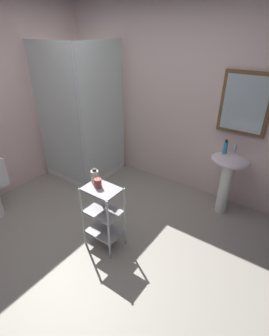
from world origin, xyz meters
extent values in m
cube|color=#9A9589|center=(0.00, 0.00, -0.01)|extent=(4.20, 4.20, 0.02)
cube|color=beige|center=(0.00, 1.85, 1.25)|extent=(4.20, 0.10, 2.50)
cube|color=brown|center=(0.88, 1.78, 1.36)|extent=(0.56, 0.03, 0.72)
cube|color=silver|center=(0.88, 1.76, 1.36)|extent=(0.48, 0.01, 0.64)
cube|color=white|center=(-1.31, 1.28, 0.05)|extent=(0.90, 0.90, 0.10)
cube|color=silver|center=(-1.31, 0.83, 1.05)|extent=(0.90, 0.02, 1.90)
cube|color=silver|center=(-0.86, 1.28, 1.05)|extent=(0.02, 0.90, 1.90)
cylinder|color=silver|center=(-0.86, 0.83, 1.05)|extent=(0.04, 0.04, 1.90)
cylinder|color=silver|center=(-1.31, 1.28, 0.10)|extent=(0.08, 0.08, 0.00)
cylinder|color=white|center=(0.91, 1.52, 0.34)|extent=(0.15, 0.15, 0.68)
ellipsoid|color=white|center=(0.91, 1.52, 0.75)|extent=(0.46, 0.37, 0.13)
cylinder|color=silver|center=(0.91, 1.64, 0.86)|extent=(0.03, 0.03, 0.10)
cylinder|color=silver|center=(-0.12, 0.06, 0.37)|extent=(0.02, 0.02, 0.74)
cylinder|color=silver|center=(0.24, 0.06, 0.37)|extent=(0.02, 0.02, 0.74)
cylinder|color=silver|center=(-0.12, 0.32, 0.37)|extent=(0.02, 0.02, 0.74)
cylinder|color=silver|center=(0.24, 0.32, 0.37)|extent=(0.02, 0.02, 0.74)
cube|color=#99999E|center=(0.06, 0.19, 0.18)|extent=(0.36, 0.26, 0.02)
cube|color=#99999E|center=(0.06, 0.19, 0.45)|extent=(0.36, 0.26, 0.02)
cube|color=#99999E|center=(0.06, 0.19, 0.73)|extent=(0.36, 0.26, 0.02)
cylinder|color=#389ED1|center=(0.82, 1.54, 0.88)|extent=(0.05, 0.05, 0.14)
cylinder|color=black|center=(0.82, 1.54, 0.97)|extent=(0.03, 0.03, 0.03)
cylinder|color=white|center=(-0.07, 0.24, 0.81)|extent=(0.08, 0.08, 0.13)
cylinder|color=#333338|center=(-0.07, 0.24, 0.88)|extent=(0.04, 0.04, 0.03)
cylinder|color=#B24742|center=(0.01, 0.19, 0.79)|extent=(0.07, 0.07, 0.09)
camera|label=1|loc=(1.55, -1.35, 2.15)|focal=27.46mm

